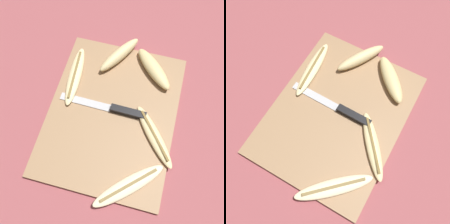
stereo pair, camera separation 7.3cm
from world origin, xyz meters
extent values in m
plane|color=#93474C|center=(0.00, 0.00, 0.00)|extent=(4.00, 4.00, 0.00)
cube|color=#997551|center=(0.00, 0.00, 0.01)|extent=(0.46, 0.36, 0.01)
cube|color=black|center=(0.01, -0.04, 0.02)|extent=(0.02, 0.10, 0.02)
cube|color=#B7BABF|center=(0.01, 0.08, 0.01)|extent=(0.02, 0.15, 0.00)
ellipsoid|color=beige|center=(-0.04, -0.13, 0.02)|extent=(0.17, 0.15, 0.02)
cube|color=olive|center=(-0.04, -0.13, 0.03)|extent=(0.12, 0.10, 0.00)
ellipsoid|color=beige|center=(0.09, 0.14, 0.02)|extent=(0.20, 0.05, 0.02)
cube|color=olive|center=(0.09, 0.14, 0.03)|extent=(0.16, 0.02, 0.00)
ellipsoid|color=beige|center=(-0.18, -0.09, 0.02)|extent=(0.17, 0.18, 0.02)
cube|color=olive|center=(-0.18, -0.09, 0.03)|extent=(0.12, 0.12, 0.00)
ellipsoid|color=#DBC684|center=(0.17, -0.09, 0.03)|extent=(0.15, 0.14, 0.03)
ellipsoid|color=beige|center=(0.19, 0.03, 0.03)|extent=(0.16, 0.11, 0.04)
camera|label=1|loc=(-0.28, -0.07, 0.70)|focal=42.00mm
camera|label=2|loc=(-0.25, -0.14, 0.70)|focal=42.00mm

